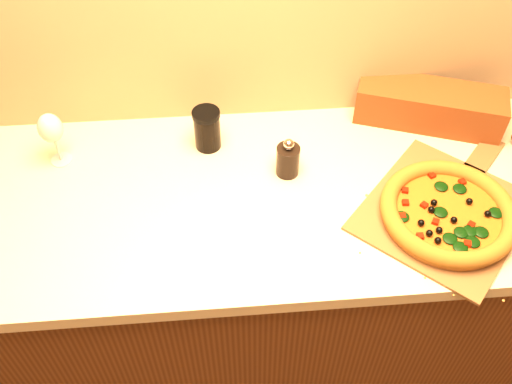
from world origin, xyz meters
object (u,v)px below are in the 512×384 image
object	(u,v)px
dark_jar	(207,129)
pizza_peel	(446,209)
pepper_grinder	(288,159)
wine_glass	(51,129)
pizza	(448,212)

from	to	relation	value
dark_jar	pizza_peel	bearing A→B (deg)	-25.74
pizza_peel	dark_jar	size ratio (longest dim) A/B	4.41
pepper_grinder	dark_jar	world-z (taller)	dark_jar
pepper_grinder	wine_glass	size ratio (longest dim) A/B	0.73
pizza	dark_jar	xyz separation A→B (m)	(-0.59, 0.32, 0.03)
wine_glass	pepper_grinder	bearing A→B (deg)	-8.85
pepper_grinder	wine_glass	distance (m)	0.63
pizza_peel	pepper_grinder	world-z (taller)	pepper_grinder
pizza	wine_glass	size ratio (longest dim) A/B	2.09
pizza	pepper_grinder	distance (m)	0.43
pizza_peel	wine_glass	xyz separation A→B (m)	(-1.02, 0.27, 0.11)
pizza	pepper_grinder	size ratio (longest dim) A/B	2.86
pizza_peel	wine_glass	size ratio (longest dim) A/B	3.35
wine_glass	pizza_peel	bearing A→B (deg)	-14.62
pizza	dark_jar	bearing A→B (deg)	151.40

